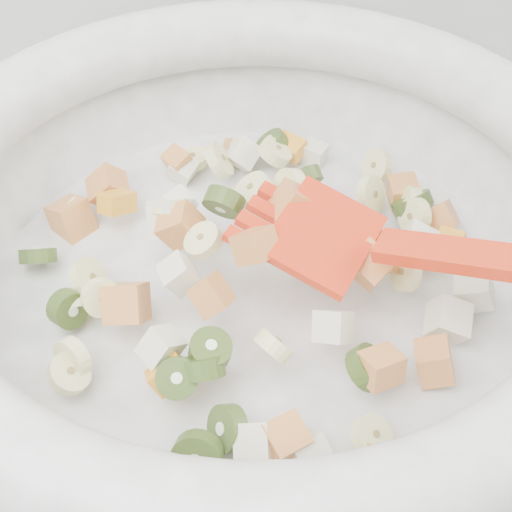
{
  "coord_description": "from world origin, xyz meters",
  "views": [
    {
      "loc": [
        -0.07,
        1.12,
        1.28
      ],
      "look_at": [
        -0.05,
        1.46,
        0.95
      ],
      "focal_mm": 55.0,
      "sensor_mm": 36.0,
      "label": 1
    }
  ],
  "objects": [
    {
      "name": "mixing_bowl",
      "position": [
        -0.05,
        1.46,
        0.97
      ],
      "size": [
        0.47,
        0.43,
        0.14
      ],
      "color": "white",
      "rests_on": "counter"
    }
  ]
}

